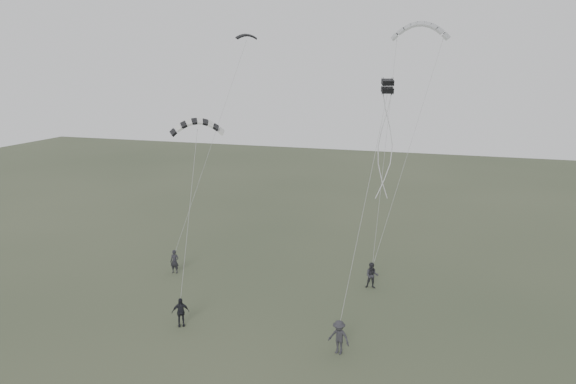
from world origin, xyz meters
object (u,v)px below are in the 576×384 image
(flyer_far, at_px, (339,337))
(kite_dark_small, at_px, (246,35))
(flyer_left, at_px, (175,262))
(kite_striped, at_px, (197,121))
(flyer_right, at_px, (372,275))
(flyer_center, at_px, (181,312))
(kite_box, at_px, (388,86))
(kite_pale_large, at_px, (421,24))

(flyer_far, relative_size, kite_dark_small, 1.15)
(flyer_left, height_order, kite_striped, kite_striped)
(kite_striped, bearing_deg, flyer_right, -11.76)
(flyer_far, distance_m, kite_dark_small, 25.23)
(flyer_right, xyz_separation_m, kite_dark_small, (-11.43, 5.92, 16.51))
(flyer_left, relative_size, flyer_center, 1.01)
(flyer_right, relative_size, kite_dark_small, 1.12)
(flyer_center, height_order, kite_box, kite_box)
(flyer_right, height_order, kite_box, kite_box)
(flyer_center, distance_m, kite_dark_small, 22.48)
(flyer_left, height_order, flyer_right, flyer_right)
(flyer_center, distance_m, kite_striped, 12.17)
(kite_striped, height_order, kite_box, kite_box)
(kite_dark_small, relative_size, kite_striped, 0.48)
(flyer_center, distance_m, kite_box, 17.89)
(flyer_far, bearing_deg, flyer_left, 164.82)
(flyer_right, relative_size, kite_box, 2.57)
(flyer_right, height_order, kite_dark_small, kite_dark_small)
(flyer_right, xyz_separation_m, kite_box, (1.12, -4.06, 13.09))
(flyer_right, relative_size, flyer_far, 0.97)
(flyer_far, height_order, kite_pale_large, kite_pale_large)
(flyer_right, bearing_deg, kite_pale_large, 69.70)
(flyer_center, height_order, kite_striped, kite_striped)
(flyer_left, xyz_separation_m, flyer_far, (14.28, -7.96, 0.06))
(kite_dark_small, xyz_separation_m, kite_pale_large, (13.24, 1.49, 0.68))
(flyer_far, height_order, kite_box, kite_box)
(kite_pale_large, bearing_deg, flyer_right, -105.29)
(flyer_left, bearing_deg, flyer_right, -3.29)
(kite_dark_small, distance_m, kite_box, 16.40)
(kite_pale_large, distance_m, kite_striped, 18.22)
(flyer_right, xyz_separation_m, flyer_center, (-9.87, -9.20, -0.05))
(flyer_center, height_order, kite_dark_small, kite_dark_small)
(flyer_left, distance_m, kite_pale_large, 25.35)
(flyer_right, height_order, flyer_center, flyer_right)
(flyer_right, xyz_separation_m, flyer_far, (-0.20, -9.53, 0.02))
(kite_dark_small, bearing_deg, flyer_left, -146.95)
(flyer_right, bearing_deg, kite_striped, -168.74)
(flyer_left, xyz_separation_m, flyer_right, (14.48, 1.57, 0.04))
(kite_pale_large, bearing_deg, flyer_left, -152.73)
(flyer_far, height_order, kite_dark_small, kite_dark_small)
(flyer_right, bearing_deg, kite_dark_small, 146.03)
(kite_dark_small, bearing_deg, flyer_center, -118.91)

